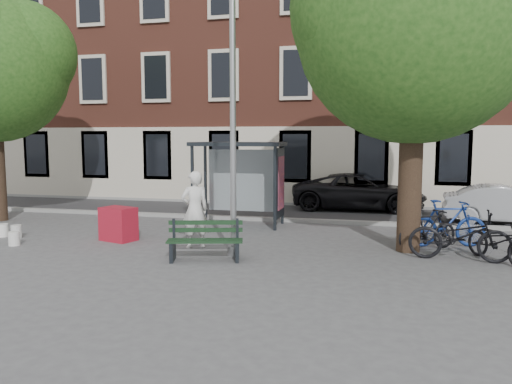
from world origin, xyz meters
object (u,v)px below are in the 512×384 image
object	(u,v)px
bus_shelter	(251,165)
bike_c	(498,241)
bench	(205,243)
red_stand	(118,224)
car_dark	(359,192)
painter	(195,209)
bike_b	(447,223)
bike_a	(460,235)
lamppost	(233,137)
bike_d	(428,229)
car_silver	(506,205)

from	to	relation	value
bus_shelter	bike_c	xyz separation A→B (m)	(6.49, -3.27, -1.44)
bench	red_stand	distance (m)	3.34
car_dark	painter	bearing A→B (deg)	153.77
bike_b	bike_c	distance (m)	1.66
bike_a	car_dark	bearing A→B (deg)	23.08
lamppost	bike_d	bearing A→B (deg)	21.34
bus_shelter	car_silver	size ratio (longest dim) A/B	0.75
bench	bike_c	bearing A→B (deg)	-2.66
bike_c	car_silver	size ratio (longest dim) A/B	0.48
bus_shelter	painter	bearing A→B (deg)	-99.74
bike_c	bike_b	bearing A→B (deg)	91.59
lamppost	painter	xyz separation A→B (m)	(-1.20, 0.66, -1.82)
car_dark	red_stand	world-z (taller)	car_dark
painter	bench	xyz separation A→B (m)	(0.69, -1.19, -0.57)
bike_c	lamppost	bearing A→B (deg)	156.43
bike_d	car_silver	size ratio (longest dim) A/B	0.45
car_silver	bike_b	bearing A→B (deg)	154.25
bus_shelter	lamppost	bearing A→B (deg)	-81.57
bike_b	car_dark	bearing A→B (deg)	7.62
bus_shelter	bike_c	distance (m)	7.40
bike_a	bike_d	distance (m)	1.15
bus_shelter	bike_b	distance (m)	6.03
bike_a	red_stand	size ratio (longest dim) A/B	2.44
bike_d	red_stand	size ratio (longest dim) A/B	1.89
bus_shelter	bench	world-z (taller)	bus_shelter
bench	car_dark	world-z (taller)	car_dark
car_dark	car_silver	size ratio (longest dim) A/B	1.32
lamppost	bench	bearing A→B (deg)	-134.37
lamppost	bench	size ratio (longest dim) A/B	3.44
lamppost	bike_d	distance (m)	5.31
bike_c	red_stand	size ratio (longest dim) A/B	2.02
bench	bike_d	world-z (taller)	bike_d
red_stand	painter	bearing A→B (deg)	-7.54
bike_c	red_stand	xyz separation A→B (m)	(-9.38, 0.13, -0.03)
car_dark	bike_b	bearing A→B (deg)	-159.02
lamppost	bike_d	xyz separation A→B (m)	(4.47, 1.75, -2.27)
bus_shelter	bike_c	bearing A→B (deg)	-26.74
bench	car_dark	size ratio (longest dim) A/B	0.35
bike_c	bike_d	world-z (taller)	bike_d
bus_shelter	red_stand	world-z (taller)	bus_shelter
bike_a	bench	bearing A→B (deg)	107.96
bench	bike_c	world-z (taller)	bike_c
car_silver	red_stand	world-z (taller)	car_silver
bike_d	red_stand	xyz separation A→B (m)	(-7.97, -0.78, -0.06)
lamppost	bike_b	xyz separation A→B (m)	(4.97, 2.22, -2.18)
car_dark	red_stand	size ratio (longest dim) A/B	5.56
painter	bike_d	size ratio (longest dim) A/B	1.14
red_stand	bus_shelter	bearing A→B (deg)	47.37
car_silver	painter	bearing A→B (deg)	127.35
bike_c	bike_d	bearing A→B (deg)	115.54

